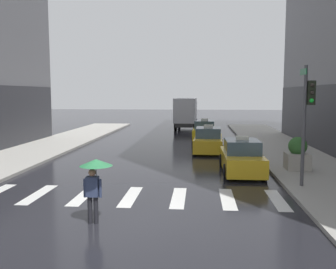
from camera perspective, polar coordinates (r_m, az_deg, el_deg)
name	(u,v)px	position (r m, az deg, el deg)	size (l,w,h in m)	color
ground_plane	(112,224)	(11.39, -8.57, -13.49)	(160.00, 160.00, 0.00)	black
crosswalk_markings	(131,196)	(14.19, -5.74, -9.44)	(11.30, 2.80, 0.01)	silver
traffic_light_pole	(307,109)	(15.66, 20.58, 3.75)	(0.44, 0.84, 4.80)	#47474C
taxi_lead	(242,158)	(18.53, 11.22, -3.52)	(1.96, 4.56, 1.80)	gold
taxi_second	(208,141)	(24.81, 6.20, -0.97)	(2.08, 4.61, 1.80)	gold
taxi_third	(204,131)	(31.17, 5.61, 0.51)	(2.06, 4.60, 1.80)	yellow
box_truck	(186,112)	(40.66, 2.78, 3.46)	(2.45, 7.60, 3.35)	#2D2D2D
pedestrian_with_umbrella	(95,173)	(11.15, -11.18, -5.87)	(0.96, 0.96, 1.94)	black
planter_near_corner	(297,155)	(19.22, 19.24, -2.96)	(1.10, 1.10, 1.60)	#A8A399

